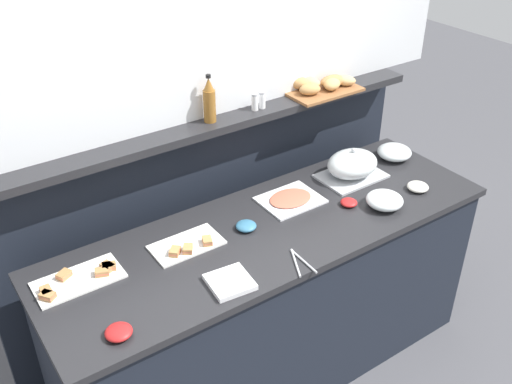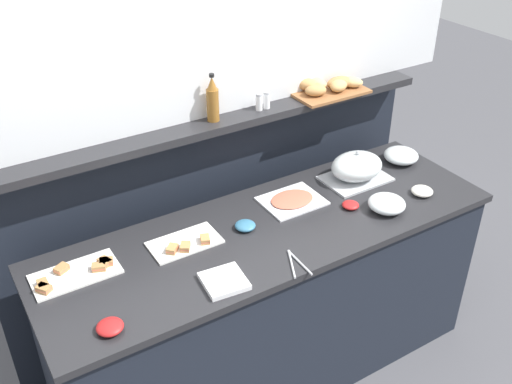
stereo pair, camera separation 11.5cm
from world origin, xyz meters
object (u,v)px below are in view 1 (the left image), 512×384
at_px(condiment_bowl_teal, 119,332).
at_px(pepper_shaker, 262,100).
at_px(salt_shaker, 255,102).
at_px(serving_cloche, 352,165).
at_px(serving_tongs, 299,261).
at_px(sandwich_platter_front, 187,245).
at_px(glass_bowl_large, 385,201).
at_px(condiment_bowl_dark, 349,202).
at_px(bread_basket, 320,85).
at_px(vinegar_bottle_amber, 209,101).
at_px(napkin_stack, 230,282).
at_px(condiment_bowl_cream, 418,187).
at_px(sandwich_platter_side, 79,279).
at_px(cold_cuts_platter, 290,199).
at_px(glass_bowl_medium, 394,153).
at_px(condiment_bowl_red, 246,226).

distance_m(condiment_bowl_teal, pepper_shaker, 1.37).
bearing_deg(pepper_shaker, salt_shaker, 180.00).
bearing_deg(serving_cloche, condiment_bowl_teal, -165.86).
relative_size(serving_cloche, serving_tongs, 1.82).
bearing_deg(sandwich_platter_front, glass_bowl_large, -15.13).
distance_m(condiment_bowl_dark, serving_tongs, 0.52).
bearing_deg(bread_basket, vinegar_bottle_amber, 179.47).
height_order(napkin_stack, salt_shaker, salt_shaker).
distance_m(condiment_bowl_cream, pepper_shaker, 0.91).
bearing_deg(sandwich_platter_side, bread_basket, 12.03).
bearing_deg(condiment_bowl_dark, serving_tongs, -155.82).
bearing_deg(salt_shaker, serving_tongs, -110.44).
bearing_deg(condiment_bowl_teal, salt_shaker, 32.74).
relative_size(serving_tongs, napkin_stack, 1.10).
distance_m(sandwich_platter_front, glass_bowl_large, 0.98).
bearing_deg(salt_shaker, bread_basket, 0.83).
distance_m(cold_cuts_platter, condiment_bowl_teal, 1.13).
bearing_deg(bread_basket, serving_cloche, -95.58).
distance_m(glass_bowl_medium, vinegar_bottle_amber, 1.13).
relative_size(sandwich_platter_side, salt_shaker, 4.08).
height_order(condiment_bowl_red, salt_shaker, salt_shaker).
xyz_separation_m(sandwich_platter_side, condiment_bowl_cream, (1.68, -0.29, 0.01)).
distance_m(glass_bowl_medium, bread_basket, 0.57).
relative_size(condiment_bowl_red, condiment_bowl_cream, 0.88).
xyz_separation_m(napkin_stack, bread_basket, (1.02, 0.69, 0.39)).
height_order(condiment_bowl_dark, vinegar_bottle_amber, vinegar_bottle_amber).
bearing_deg(bread_basket, glass_bowl_medium, -44.73).
xyz_separation_m(cold_cuts_platter, condiment_bowl_red, (-0.31, -0.07, 0.01)).
bearing_deg(glass_bowl_medium, pepper_shaker, 156.73).
distance_m(glass_bowl_medium, condiment_bowl_teal, 1.85).
bearing_deg(condiment_bowl_teal, condiment_bowl_dark, 7.84).
relative_size(condiment_bowl_teal, napkin_stack, 0.60).
height_order(condiment_bowl_dark, pepper_shaker, pepper_shaker).
xyz_separation_m(glass_bowl_medium, condiment_bowl_teal, (-1.81, -0.39, -0.02)).
height_order(sandwich_platter_front, condiment_bowl_teal, same).
height_order(glass_bowl_large, condiment_bowl_cream, glass_bowl_large).
height_order(serving_cloche, condiment_bowl_dark, serving_cloche).
bearing_deg(sandwich_platter_front, condiment_bowl_red, -6.44).
distance_m(condiment_bowl_teal, serving_tongs, 0.80).
height_order(condiment_bowl_cream, napkin_stack, condiment_bowl_cream).
relative_size(condiment_bowl_dark, bread_basket, 0.21).
bearing_deg(sandwich_platter_front, pepper_shaker, 29.09).
xyz_separation_m(cold_cuts_platter, condiment_bowl_teal, (-1.07, -0.37, 0.01)).
height_order(sandwich_platter_front, condiment_bowl_dark, sandwich_platter_front).
height_order(sandwich_platter_side, pepper_shaker, pepper_shaker).
distance_m(sandwich_platter_front, salt_shaker, 0.82).
bearing_deg(sandwich_platter_front, napkin_stack, -86.17).
distance_m(sandwich_platter_front, bread_basket, 1.17).
height_order(sandwich_platter_side, cold_cuts_platter, sandwich_platter_side).
relative_size(condiment_bowl_red, napkin_stack, 0.56).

